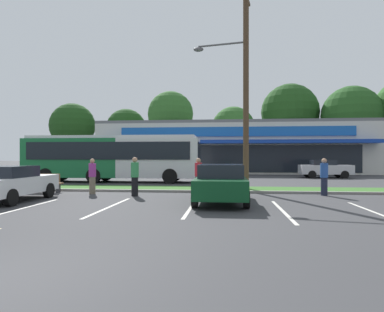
{
  "coord_description": "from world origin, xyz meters",
  "views": [
    {
      "loc": [
        3.68,
        -4.08,
        1.82
      ],
      "look_at": [
        1.42,
        18.1,
        1.83
      ],
      "focal_mm": 31.66,
      "sensor_mm": 36.0,
      "label": 1
    }
  ],
  "objects": [
    {
      "name": "tree_mid_left",
      "position": [
        -4.07,
        42.44,
        7.66
      ],
      "size": [
        6.33,
        6.33,
        10.85
      ],
      "color": "#473323",
      "rests_on": "ground_plane"
    },
    {
      "name": "tree_mid_right",
      "position": [
        12.93,
        46.65,
        8.23
      ],
      "size": [
        8.34,
        8.34,
        12.41
      ],
      "color": "#473323",
      "rests_on": "ground_plane"
    },
    {
      "name": "bus_stop_bench",
      "position": [
        -5.36,
        12.09,
        0.5
      ],
      "size": [
        1.6,
        0.45,
        0.95
      ],
      "rotation": [
        0.0,
        0.0,
        3.14
      ],
      "color": "brown",
      "rests_on": "ground_plane"
    },
    {
      "name": "city_bus",
      "position": [
        -4.32,
        19.09,
        1.77
      ],
      "size": [
        12.31,
        2.79,
        3.25
      ],
      "rotation": [
        0.0,
        0.0,
        0.01
      ],
      "color": "#196638",
      "rests_on": "ground_plane"
    },
    {
      "name": "parking_stripe_0",
      "position": [
        -3.4,
        7.02,
        0.0
      ],
      "size": [
        0.12,
        4.8,
        0.01
      ],
      "primitive_type": "cube",
      "color": "silver",
      "rests_on": "ground_plane"
    },
    {
      "name": "parking_stripe_2",
      "position": [
        2.43,
        7.95,
        0.0
      ],
      "size": [
        0.12,
        4.8,
        0.01
      ],
      "primitive_type": "cube",
      "color": "silver",
      "rests_on": "ground_plane"
    },
    {
      "name": "parking_stripe_3",
      "position": [
        5.54,
        7.44,
        0.0
      ],
      "size": [
        0.12,
        4.8,
        0.01
      ],
      "primitive_type": "cube",
      "color": "silver",
      "rests_on": "ground_plane"
    },
    {
      "name": "utility_pole",
      "position": [
        4.57,
        13.91,
        5.79
      ],
      "size": [
        3.14,
        2.38,
        10.87
      ],
      "color": "#4C3826",
      "rests_on": "ground_plane"
    },
    {
      "name": "car_3",
      "position": [
        11.94,
        25.4,
        0.78
      ],
      "size": [
        4.16,
        1.91,
        1.49
      ],
      "color": "#B7B7BC",
      "rests_on": "ground_plane"
    },
    {
      "name": "tree_left",
      "position": [
        -11.35,
        45.53,
        5.91
      ],
      "size": [
        6.02,
        6.02,
        8.94
      ],
      "color": "#473323",
      "rests_on": "ground_plane"
    },
    {
      "name": "car_4",
      "position": [
        -4.99,
        8.7,
        0.75
      ],
      "size": [
        2.02,
        4.23,
        1.43
      ],
      "rotation": [
        0.0,
        0.0,
        1.57
      ],
      "color": "silver",
      "rests_on": "ground_plane"
    },
    {
      "name": "pedestrian_by_pole",
      "position": [
        -2.76,
        11.66,
        0.86
      ],
      "size": [
        0.34,
        0.34,
        1.71
      ],
      "rotation": [
        0.0,
        0.0,
        2.87
      ],
      "color": "#726651",
      "rests_on": "ground_plane"
    },
    {
      "name": "pedestrian_far",
      "position": [
        2.32,
        12.33,
        0.87
      ],
      "size": [
        0.35,
        0.35,
        1.73
      ],
      "rotation": [
        0.0,
        0.0,
        5.47
      ],
      "color": "#47423D",
      "rests_on": "ground_plane"
    },
    {
      "name": "parking_stripe_1",
      "position": [
        -0.49,
        7.68,
        0.0
      ],
      "size": [
        0.12,
        4.8,
        0.01
      ],
      "primitive_type": "cube",
      "color": "silver",
      "rests_on": "ground_plane"
    },
    {
      "name": "curb_lip",
      "position": [
        0.0,
        12.78,
        0.06
      ],
      "size": [
        56.0,
        0.24,
        0.12
      ],
      "primitive_type": "cube",
      "color": "gray",
      "rests_on": "ground_plane"
    },
    {
      "name": "car_2",
      "position": [
        3.47,
        9.2,
        0.77
      ],
      "size": [
        2.02,
        4.65,
        1.5
      ],
      "rotation": [
        0.0,
        0.0,
        1.57
      ],
      "color": "#0C3F1E",
      "rests_on": "ground_plane"
    },
    {
      "name": "tree_right",
      "position": [
        20.56,
        43.7,
        7.36
      ],
      "size": [
        7.93,
        7.93,
        11.33
      ],
      "color": "#473323",
      "rests_on": "ground_plane"
    },
    {
      "name": "grass_median",
      "position": [
        0.0,
        14.0,
        0.06
      ],
      "size": [
        56.0,
        2.2,
        0.12
      ],
      "primitive_type": "cube",
      "color": "#386B28",
      "rests_on": "ground_plane"
    },
    {
      "name": "tree_far_left",
      "position": [
        -18.88,
        43.62,
        6.31
      ],
      "size": [
        6.55,
        6.55,
        9.59
      ],
      "color": "#473323",
      "rests_on": "ground_plane"
    },
    {
      "name": "pedestrian_mid",
      "position": [
        -0.49,
        11.02,
        0.89
      ],
      "size": [
        0.36,
        0.36,
        1.78
      ],
      "rotation": [
        0.0,
        0.0,
        1.68
      ],
      "color": "black",
      "rests_on": "ground_plane"
    },
    {
      "name": "pedestrian_near_bench",
      "position": [
        8.18,
        12.11,
        0.87
      ],
      "size": [
        0.35,
        0.35,
        1.72
      ],
      "rotation": [
        0.0,
        0.0,
        1.19
      ],
      "color": "#1E2338",
      "rests_on": "ground_plane"
    },
    {
      "name": "tree_mid",
      "position": [
        4.65,
        44.71,
        5.83
      ],
      "size": [
        6.19,
        6.19,
        8.93
      ],
      "color": "#473323",
      "rests_on": "ground_plane"
    },
    {
      "name": "storefront_building",
      "position": [
        4.51,
        36.18,
        2.77
      ],
      "size": [
        29.11,
        13.71,
        5.53
      ],
      "color": "beige",
      "rests_on": "ground_plane"
    },
    {
      "name": "parking_stripe_4",
      "position": [
        8.46,
        7.34,
        0.0
      ],
      "size": [
        0.12,
        4.8,
        0.01
      ],
      "primitive_type": "cube",
      "color": "silver",
      "rests_on": "ground_plane"
    }
  ]
}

